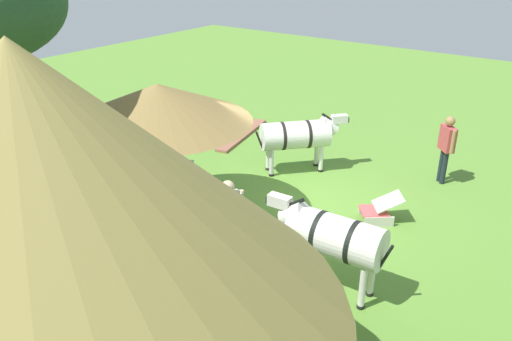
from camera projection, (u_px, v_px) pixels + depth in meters
ground_plane at (300, 207)px, 11.11m from camera, size 36.00×36.00×0.00m
thatched_hut at (52, 272)px, 4.56m from camera, size 5.50×5.50×4.74m
shade_umbrella at (158, 103)px, 9.39m from camera, size 3.52×3.52×2.95m
patio_dining_table at (166, 196)px, 10.20m from camera, size 1.29×0.92×0.74m
patio_chair_near_lawn at (184, 177)px, 11.29m from camera, size 0.58×0.57×0.90m
patio_chair_west_end at (148, 231)px, 9.22m from camera, size 0.59×0.58×0.90m
guest_beside_umbrella at (229, 216)px, 8.76m from camera, size 0.37×0.56×1.67m
guest_behind_table at (192, 224)px, 8.55m from camera, size 0.48×0.44×1.65m
standing_watcher at (447, 144)px, 11.84m from camera, size 0.46×0.46×1.66m
striped_lounge_chair at (379, 209)px, 10.51m from camera, size 0.97×0.92×0.58m
zebra_nearest_camera at (297, 135)px, 12.47m from camera, size 1.76×1.89×1.48m
zebra_by_umbrella at (333, 237)px, 8.15m from camera, size 2.24×0.78×1.54m
brick_patio_kerb at (242, 135)px, 15.05m from camera, size 0.98×2.81×0.08m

